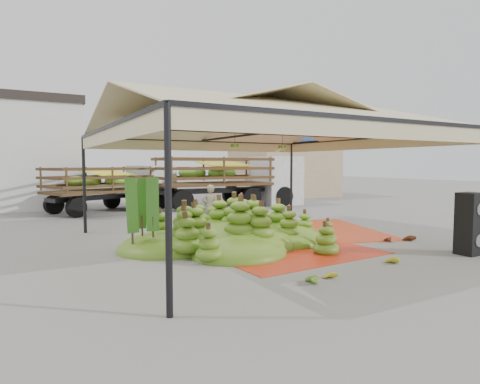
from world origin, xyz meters
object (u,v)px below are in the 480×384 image
speaker_stack (470,224)px  truck_right (236,175)px  vendor (210,207)px  banana_heap (234,222)px  truck_left (118,183)px

speaker_stack → truck_right: size_ratio=0.20×
vendor → truck_right: 7.57m
banana_heap → vendor: size_ratio=3.98×
speaker_stack → truck_left: (-5.28, 13.56, 0.54)m
speaker_stack → vendor: vendor is taller
speaker_stack → truck_right: bearing=87.5°
banana_heap → speaker_stack: bearing=-39.6°
banana_heap → vendor: bearing=78.4°
vendor → truck_left: (-1.40, 7.19, 0.54)m
banana_heap → vendor: 2.76m
vendor → banana_heap: bearing=88.8°
speaker_stack → truck_right: (0.43, 12.54, 0.84)m
speaker_stack → truck_left: truck_left is taller
banana_heap → speaker_stack: (4.44, -3.67, 0.11)m
truck_left → truck_right: truck_right is taller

